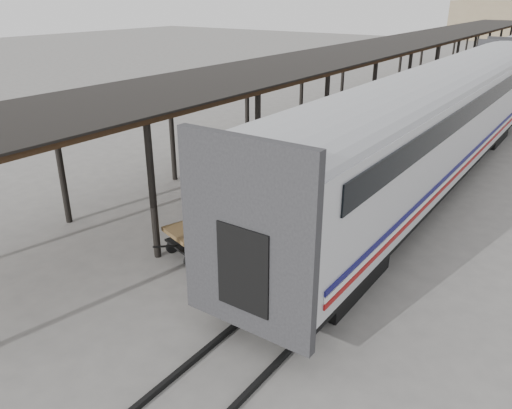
{
  "coord_description": "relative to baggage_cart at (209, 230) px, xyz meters",
  "views": [
    {
      "loc": [
        8.19,
        -10.68,
        6.94
      ],
      "look_at": [
        1.07,
        -0.55,
        1.7
      ],
      "focal_mm": 35.0,
      "sensor_mm": 36.0,
      "label": 1
    }
  ],
  "objects": [
    {
      "name": "suitcase_stack",
      "position": [
        -0.03,
        0.4,
        0.39
      ],
      "size": [
        1.44,
        1.06,
        0.56
      ],
      "rotation": [
        0.0,
        0.0,
        -0.3
      ],
      "color": "#3B3A3D",
      "rests_on": "baggage_cart"
    },
    {
      "name": "luggage_tug",
      "position": [
        -1.79,
        16.75,
        -0.02
      ],
      "size": [
        1.02,
        1.6,
        1.38
      ],
      "rotation": [
        0.0,
        0.0,
        0.04
      ],
      "color": "maroon",
      "rests_on": "ground"
    },
    {
      "name": "pedestrian",
      "position": [
        -2.29,
        11.77,
        0.18
      ],
      "size": [
        1.05,
        0.65,
        1.67
      ],
      "primitive_type": "imported",
      "rotation": [
        0.0,
        0.0,
        2.88
      ],
      "color": "black",
      "rests_on": "ground"
    },
    {
      "name": "building_left",
      "position": [
        -9.61,
        82.84,
        2.35
      ],
      "size": [
        12.0,
        8.0,
        6.0
      ],
      "primitive_type": "cube",
      "color": "tan",
      "rests_on": "ground"
    },
    {
      "name": "porter",
      "position": [
        0.25,
        -0.65,
        1.02
      ],
      "size": [
        0.4,
        0.59,
        1.61
      ],
      "primitive_type": "imported",
      "rotation": [
        0.0,
        0.0,
        1.59
      ],
      "color": "navy",
      "rests_on": "baggage_cart"
    },
    {
      "name": "baggage_cart",
      "position": [
        0.0,
        0.0,
        0.0
      ],
      "size": [
        1.9,
        2.66,
        0.86
      ],
      "rotation": [
        0.0,
        0.0,
        -0.3
      ],
      "color": "brown",
      "rests_on": "ground"
    },
    {
      "name": "canopy",
      "position": [
        -3.01,
        24.84,
        3.36
      ],
      "size": [
        4.9,
        64.3,
        4.15
      ],
      "color": "#422B19",
      "rests_on": "ground"
    },
    {
      "name": "ground",
      "position": [
        0.39,
        0.84,
        -0.65
      ],
      "size": [
        160.0,
        160.0,
        0.0
      ],
      "primitive_type": "plane",
      "color": "slate",
      "rests_on": "ground"
    }
  ]
}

